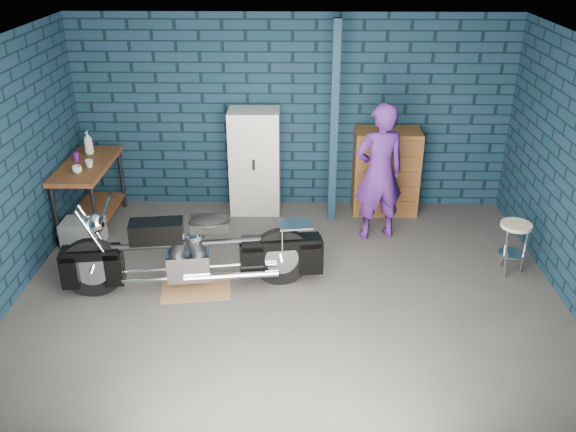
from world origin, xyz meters
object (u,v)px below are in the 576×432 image
object	(u,v)px
motorcycle	(193,246)
tool_chest	(386,172)
workbench	(91,195)
locker	(255,162)
person	(379,173)
storage_bin	(83,232)
shop_stool	(512,248)

from	to	relation	value
motorcycle	tool_chest	world-z (taller)	tool_chest
workbench	motorcycle	size ratio (longest dim) A/B	0.57
motorcycle	locker	size ratio (longest dim) A/B	1.66
workbench	tool_chest	distance (m)	4.03
motorcycle	person	distance (m)	2.56
storage_bin	locker	xyz separation A→B (m)	(2.14, 1.05, 0.58)
tool_chest	person	bearing A→B (deg)	-104.71
motorcycle	tool_chest	size ratio (longest dim) A/B	2.05
storage_bin	shop_stool	bearing A→B (deg)	-6.80
workbench	person	bearing A→B (deg)	-3.29
person	tool_chest	xyz separation A→B (m)	(0.20, 0.77, -0.30)
tool_chest	workbench	bearing A→B (deg)	-172.13
person	tool_chest	bearing A→B (deg)	-119.77
workbench	shop_stool	xyz separation A→B (m)	(5.27, -1.13, -0.13)
locker	shop_stool	bearing A→B (deg)	-28.39
motorcycle	workbench	bearing A→B (deg)	128.72
workbench	shop_stool	world-z (taller)	workbench
workbench	person	world-z (taller)	person
person	storage_bin	size ratio (longest dim) A/B	3.53
storage_bin	shop_stool	world-z (taller)	shop_stool
workbench	tool_chest	world-z (taller)	tool_chest
motorcycle	storage_bin	world-z (taller)	motorcycle
motorcycle	person	xyz separation A→B (m)	(2.17, 1.32, 0.36)
tool_chest	shop_stool	bearing A→B (deg)	-52.72
locker	motorcycle	bearing A→B (deg)	-104.52
person	shop_stool	bearing A→B (deg)	133.39
workbench	motorcycle	xyz separation A→B (m)	(1.62, -1.54, 0.08)
person	workbench	bearing A→B (deg)	-18.35
locker	tool_chest	bearing A→B (deg)	0.00
storage_bin	tool_chest	world-z (taller)	tool_chest
motorcycle	shop_stool	world-z (taller)	motorcycle
storage_bin	shop_stool	distance (m)	5.29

